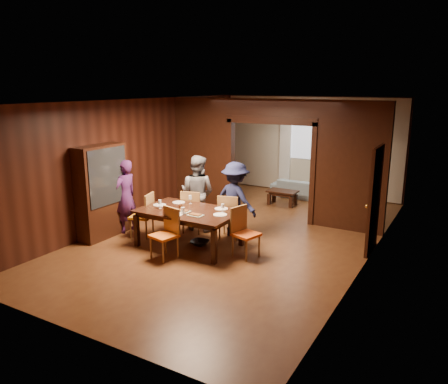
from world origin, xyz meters
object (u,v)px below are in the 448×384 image
Objects in this scene: chair_left at (141,215)px; chair_right at (246,233)px; person_navy at (235,199)px; dining_table at (189,228)px; person_purple at (125,196)px; hutch at (102,192)px; coffee_table at (282,198)px; sofa at (303,189)px; person_grey at (197,193)px; chair_far_l at (193,211)px; chair_near at (164,234)px; chair_far_r at (230,216)px.

chair_left is 2.49m from chair_right.
dining_table is at bearing 76.34° from person_navy.
chair_left is 1.00× the size of chair_right.
person_purple is 0.82× the size of hutch.
person_purple is at bearing -119.40° from coffee_table.
dining_table is 1.28m from chair_right.
coffee_table is at bearing 78.86° from sofa.
hutch is at bearing 39.18° from person_grey.
person_navy is 1.23m from dining_table.
hutch reaches higher than dining_table.
sofa is at bearing -78.79° from person_navy.
chair_near is at bearing 87.97° from chair_far_l.
sofa is at bearing 64.11° from hutch.
person_grey is 0.85× the size of hutch.
person_grey reaches higher than chair_left.
chair_far_r reaches higher than sofa.
sofa is 1.86× the size of chair_far_l.
chair_right and chair_far_r have the same top height.
person_purple is 2.45m from person_navy.
hutch is (-0.21, -0.48, 0.18)m from person_purple.
sofa is 0.90× the size of hutch.
hutch is at bearing 114.28° from chair_right.
dining_table is 0.80m from chair_near.
chair_left is (-1.73, -1.06, -0.33)m from person_navy.
person_navy reaches higher than chair_near.
person_grey reaches higher than coffee_table.
chair_left and chair_far_l have the same top height.
chair_far_r is 0.48× the size of hutch.
chair_right is at bearing 98.22° from sofa.
person_grey is 1.34m from chair_left.
coffee_table is at bearing -75.12° from person_navy.
chair_near is (0.39, -1.58, 0.00)m from chair_far_l.
chair_far_l is 0.48× the size of hutch.
person_grey is 1.76× the size of chair_far_r.
person_grey is 1.76× the size of chair_right.
coffee_table is at bearing 83.55° from dining_table.
chair_left is at bearing -178.03° from dining_table.
person_purple is 0.91× the size of sofa.
chair_left is (-1.65, -3.92, 0.28)m from coffee_table.
chair_far_l is at bearing -105.48° from coffee_table.
chair_far_r is (2.21, 0.80, -0.33)m from person_purple.
hutch is at bearing -167.20° from dining_table.
dining_table is 2.06× the size of chair_far_r.
person_navy is 2.86m from hutch.
chair_far_r is (0.49, 0.84, 0.10)m from dining_table.
chair_near is (1.19, -0.75, 0.00)m from chair_left.
person_grey is at bearing -101.44° from chair_far_l.
person_grey is 1.98m from chair_right.
chair_far_r is at bearing 60.67° from chair_right.
person_purple is 0.61m from chair_left.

